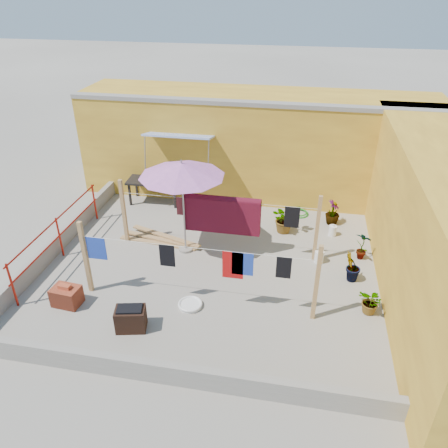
{
  "coord_description": "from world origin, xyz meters",
  "views": [
    {
      "loc": [
        1.97,
        -8.66,
        6.29
      ],
      "look_at": [
        0.28,
        0.3,
        1.09
      ],
      "focal_mm": 35.0,
      "sensor_mm": 36.0,
      "label": 1
    }
  ],
  "objects_px": {
    "outdoor_table": "(154,182)",
    "brazier": "(131,318)",
    "white_basin": "(190,304)",
    "green_hose": "(299,213)",
    "patio_umbrella": "(182,170)",
    "brick_stack": "(67,296)",
    "water_jug_b": "(333,231)",
    "water_jug_a": "(319,257)",
    "plant_back_a": "(285,218)"
  },
  "relations": [
    {
      "from": "brazier",
      "to": "water_jug_b",
      "type": "bearing_deg",
      "value": 47.7
    },
    {
      "from": "white_basin",
      "to": "water_jug_a",
      "type": "height_order",
      "value": "water_jug_a"
    },
    {
      "from": "water_jug_a",
      "to": "water_jug_b",
      "type": "height_order",
      "value": "water_jug_a"
    },
    {
      "from": "white_basin",
      "to": "brazier",
      "type": "bearing_deg",
      "value": -138.54
    },
    {
      "from": "patio_umbrella",
      "to": "water_jug_a",
      "type": "height_order",
      "value": "patio_umbrella"
    },
    {
      "from": "brazier",
      "to": "green_hose",
      "type": "relative_size",
      "value": 1.16
    },
    {
      "from": "white_basin",
      "to": "green_hose",
      "type": "bearing_deg",
      "value": 65.34
    },
    {
      "from": "green_hose",
      "to": "plant_back_a",
      "type": "height_order",
      "value": "plant_back_a"
    },
    {
      "from": "patio_umbrella",
      "to": "water_jug_a",
      "type": "distance_m",
      "value": 4.03
    },
    {
      "from": "outdoor_table",
      "to": "plant_back_a",
      "type": "relative_size",
      "value": 2.05
    },
    {
      "from": "water_jug_a",
      "to": "green_hose",
      "type": "relative_size",
      "value": 0.63
    },
    {
      "from": "water_jug_b",
      "to": "green_hose",
      "type": "distance_m",
      "value": 1.45
    },
    {
      "from": "brazier",
      "to": "green_hose",
      "type": "height_order",
      "value": "brazier"
    },
    {
      "from": "patio_umbrella",
      "to": "green_hose",
      "type": "xyz_separation_m",
      "value": [
        2.85,
        2.56,
        -2.22
      ]
    },
    {
      "from": "brick_stack",
      "to": "brazier",
      "type": "relative_size",
      "value": 0.94
    },
    {
      "from": "patio_umbrella",
      "to": "outdoor_table",
      "type": "distance_m",
      "value": 3.44
    },
    {
      "from": "patio_umbrella",
      "to": "brazier",
      "type": "distance_m",
      "value": 3.66
    },
    {
      "from": "water_jug_b",
      "to": "plant_back_a",
      "type": "xyz_separation_m",
      "value": [
        -1.34,
        -0.02,
        0.26
      ]
    },
    {
      "from": "patio_umbrella",
      "to": "brazier",
      "type": "bearing_deg",
      "value": -95.96
    },
    {
      "from": "brazier",
      "to": "water_jug_b",
      "type": "height_order",
      "value": "brazier"
    },
    {
      "from": "brick_stack",
      "to": "white_basin",
      "type": "bearing_deg",
      "value": 8.95
    },
    {
      "from": "water_jug_b",
      "to": "brick_stack",
      "type": "bearing_deg",
      "value": -144.89
    },
    {
      "from": "water_jug_a",
      "to": "plant_back_a",
      "type": "bearing_deg",
      "value": 125.2
    },
    {
      "from": "water_jug_a",
      "to": "plant_back_a",
      "type": "xyz_separation_m",
      "value": [
        -0.97,
        1.38,
        0.25
      ]
    },
    {
      "from": "outdoor_table",
      "to": "brick_stack",
      "type": "relative_size",
      "value": 2.66
    },
    {
      "from": "green_hose",
      "to": "water_jug_b",
      "type": "bearing_deg",
      "value": -48.48
    },
    {
      "from": "outdoor_table",
      "to": "plant_back_a",
      "type": "height_order",
      "value": "plant_back_a"
    },
    {
      "from": "patio_umbrella",
      "to": "brick_stack",
      "type": "height_order",
      "value": "patio_umbrella"
    },
    {
      "from": "patio_umbrella",
      "to": "outdoor_table",
      "type": "xyz_separation_m",
      "value": [
        -1.68,
        2.56,
        -1.57
      ]
    },
    {
      "from": "brazier",
      "to": "white_basin",
      "type": "distance_m",
      "value": 1.35
    },
    {
      "from": "brazier",
      "to": "water_jug_a",
      "type": "xyz_separation_m",
      "value": [
        3.76,
        3.13,
        -0.1
      ]
    },
    {
      "from": "plant_back_a",
      "to": "white_basin",
      "type": "bearing_deg",
      "value": -116.18
    },
    {
      "from": "brick_stack",
      "to": "brazier",
      "type": "bearing_deg",
      "value": -15.64
    },
    {
      "from": "outdoor_table",
      "to": "plant_back_a",
      "type": "xyz_separation_m",
      "value": [
        4.14,
        -1.1,
        -0.29
      ]
    },
    {
      "from": "brazier",
      "to": "water_jug_a",
      "type": "distance_m",
      "value": 4.9
    },
    {
      "from": "brick_stack",
      "to": "water_jug_b",
      "type": "relative_size",
      "value": 1.85
    },
    {
      "from": "white_basin",
      "to": "outdoor_table",
      "type": "bearing_deg",
      "value": 116.51
    },
    {
      "from": "white_basin",
      "to": "water_jug_a",
      "type": "distance_m",
      "value": 3.56
    },
    {
      "from": "brazier",
      "to": "outdoor_table",
      "type": "bearing_deg",
      "value": 103.59
    },
    {
      "from": "water_jug_a",
      "to": "brick_stack",
      "type": "bearing_deg",
      "value": -153.78
    },
    {
      "from": "brick_stack",
      "to": "plant_back_a",
      "type": "relative_size",
      "value": 0.77
    },
    {
      "from": "brazier",
      "to": "water_jug_a",
      "type": "relative_size",
      "value": 1.84
    },
    {
      "from": "outdoor_table",
      "to": "brazier",
      "type": "relative_size",
      "value": 2.5
    },
    {
      "from": "outdoor_table",
      "to": "water_jug_a",
      "type": "xyz_separation_m",
      "value": [
        5.12,
        -2.48,
        -0.53
      ]
    },
    {
      "from": "white_basin",
      "to": "plant_back_a",
      "type": "xyz_separation_m",
      "value": [
        1.78,
        3.63,
        0.36
      ]
    },
    {
      "from": "brick_stack",
      "to": "green_hose",
      "type": "xyz_separation_m",
      "value": [
        4.83,
        5.15,
        -0.18
      ]
    },
    {
      "from": "brazier",
      "to": "white_basin",
      "type": "xyz_separation_m",
      "value": [
        1.0,
        0.88,
        -0.21
      ]
    },
    {
      "from": "water_jug_b",
      "to": "brazier",
      "type": "bearing_deg",
      "value": -132.3
    },
    {
      "from": "outdoor_table",
      "to": "brazier",
      "type": "height_order",
      "value": "outdoor_table"
    },
    {
      "from": "patio_umbrella",
      "to": "plant_back_a",
      "type": "bearing_deg",
      "value": 30.61
    }
  ]
}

